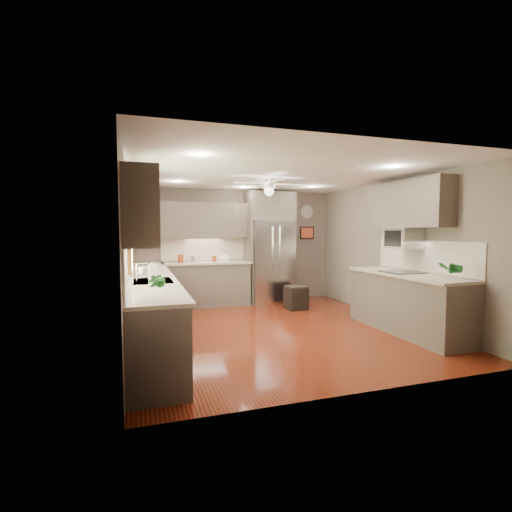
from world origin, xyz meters
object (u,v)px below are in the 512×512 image
canister_b (193,259)px  refrigerator (270,249)px  stool (296,298)px  microwave (403,238)px  soap_bottle (142,271)px  canister_c (201,258)px  paper_towel (153,275)px  canister_a (181,259)px  potted_plant_right (450,268)px  bowl (225,260)px  potted_plant_left (157,281)px  canister_d (214,259)px

canister_b → refrigerator: size_ratio=0.05×
stool → canister_b: bearing=155.5°
canister_b → microwave: (3.05, -2.74, 0.47)m
soap_bottle → refrigerator: refrigerator is taller
canister_c → microwave: bearing=-43.8°
stool → paper_towel: bearing=-141.6°
canister_a → microwave: 4.31m
paper_towel → potted_plant_right: bearing=-9.5°
bowl → stool: (1.26, -0.94, -0.73)m
bowl → paper_towel: (-1.63, -3.24, 0.11)m
stool → paper_towel: 3.79m
canister_a → bowl: bearing=2.1°
canister_a → canister_c: 0.41m
bowl → potted_plant_left: bearing=-111.9°
canister_c → refrigerator: refrigerator is taller
potted_plant_left → microwave: 4.17m
canister_b → microwave: 4.13m
potted_plant_right → soap_bottle: bearing=159.4°
bowl → microwave: size_ratio=0.40×
canister_b → canister_c: bearing=4.0°
canister_a → paper_towel: 3.28m
canister_d → bowl: 0.25m
soap_bottle → stool: soap_bottle is taller
canister_a → soap_bottle: size_ratio=0.86×
canister_d → potted_plant_right: potted_plant_right is taller
canister_d → microwave: size_ratio=0.24×
potted_plant_left → bowl: (1.62, 4.03, -0.14)m
canister_d → bowl: (0.25, 0.04, -0.03)m
bowl → refrigerator: 1.04m
canister_a → paper_towel: size_ratio=0.65×
canister_d → stool: size_ratio=0.28×
microwave → stool: microwave is taller
canister_d → refrigerator: refrigerator is taller
canister_a → canister_c: bearing=0.4°
refrigerator → paper_towel: size_ratio=8.96×
canister_d → potted_plant_right: (2.46, -3.85, 0.10)m
soap_bottle → refrigerator: bearing=39.9°
canister_a → canister_c: size_ratio=1.01×
soap_bottle → paper_towel: (0.12, -0.85, 0.04)m
canister_b → canister_c: size_ratio=0.72×
soap_bottle → refrigerator: (2.77, 2.31, 0.14)m
canister_d → paper_towel: paper_towel is taller
soap_bottle → bowl: soap_bottle is taller
canister_c → potted_plant_right: bearing=-54.5°
canister_d → bowl: bearing=8.2°
canister_a → stool: 2.52m
potted_plant_left → refrigerator: size_ratio=0.13×
potted_plant_left → microwave: microwave is taller
potted_plant_left → paper_towel: size_ratio=1.20×
canister_c → canister_b: bearing=-176.0°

